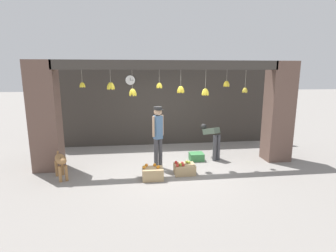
# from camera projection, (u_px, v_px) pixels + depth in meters

# --- Properties ---
(ground_plane) EXTENTS (60.00, 60.00, 0.00)m
(ground_plane) POSITION_uv_depth(u_px,v_px,m) (170.00, 167.00, 7.23)
(ground_plane) COLOR gray
(shop_back_wall) EXTENTS (7.79, 0.12, 2.88)m
(shop_back_wall) POSITION_uv_depth(u_px,v_px,m) (161.00, 105.00, 9.33)
(shop_back_wall) COLOR #38332D
(shop_back_wall) RESTS_ON ground_plane
(shop_pillar_left) EXTENTS (0.70, 0.60, 2.88)m
(shop_pillar_left) POSITION_uv_depth(u_px,v_px,m) (45.00, 117.00, 6.83)
(shop_pillar_left) COLOR brown
(shop_pillar_left) RESTS_ON ground_plane
(shop_pillar_right) EXTENTS (0.70, 0.60, 2.88)m
(shop_pillar_right) POSITION_uv_depth(u_px,v_px,m) (279.00, 112.00, 7.63)
(shop_pillar_right) COLOR brown
(shop_pillar_right) RESTS_ON ground_plane
(storefront_awning) EXTENTS (5.89, 0.29, 0.94)m
(storefront_awning) POSITION_uv_depth(u_px,v_px,m) (169.00, 67.00, 6.80)
(storefront_awning) COLOR #3D3833
(dog) EXTENTS (0.49, 0.80, 0.67)m
(dog) POSITION_uv_depth(u_px,v_px,m) (61.00, 161.00, 6.37)
(dog) COLOR #9E7042
(dog) RESTS_ON ground_plane
(shopkeeper) EXTENTS (0.32, 0.31, 1.70)m
(shopkeeper) POSITION_uv_depth(u_px,v_px,m) (158.00, 132.00, 6.97)
(shopkeeper) COLOR #424247
(shopkeeper) RESTS_ON ground_plane
(worker_stooping) EXTENTS (0.47, 0.75, 1.01)m
(worker_stooping) POSITION_uv_depth(u_px,v_px,m) (212.00, 137.00, 7.85)
(worker_stooping) COLOR #424247
(worker_stooping) RESTS_ON ground_plane
(fruit_crate_oranges) EXTENTS (0.51, 0.37, 0.36)m
(fruit_crate_oranges) POSITION_uv_depth(u_px,v_px,m) (153.00, 173.00, 6.40)
(fruit_crate_oranges) COLOR tan
(fruit_crate_oranges) RESTS_ON ground_plane
(fruit_crate_apples) EXTENTS (0.53, 0.41, 0.33)m
(fruit_crate_apples) POSITION_uv_depth(u_px,v_px,m) (184.00, 169.00, 6.75)
(fruit_crate_apples) COLOR tan
(fruit_crate_apples) RESTS_ON ground_plane
(produce_box_green) EXTENTS (0.41, 0.37, 0.22)m
(produce_box_green) POSITION_uv_depth(u_px,v_px,m) (196.00, 157.00, 7.80)
(produce_box_green) COLOR #387A42
(produce_box_green) RESTS_ON ground_plane
(water_bottle) EXTENTS (0.08, 0.08, 0.25)m
(water_bottle) POSITION_uv_depth(u_px,v_px,m) (146.00, 169.00, 6.78)
(water_bottle) COLOR #38934C
(water_bottle) RESTS_ON ground_plane
(wall_clock) EXTENTS (0.34, 0.03, 0.34)m
(wall_clock) POSITION_uv_depth(u_px,v_px,m) (130.00, 80.00, 8.95)
(wall_clock) COLOR black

